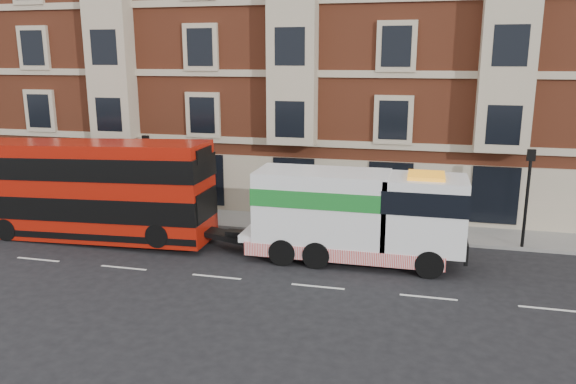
{
  "coord_description": "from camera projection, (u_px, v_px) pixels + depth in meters",
  "views": [
    {
      "loc": [
        7.57,
        -19.14,
        8.32
      ],
      "look_at": [
        1.87,
        4.0,
        2.56
      ],
      "focal_mm": 35.0,
      "sensor_mm": 36.0,
      "label": 1
    }
  ],
  "objects": [
    {
      "name": "lamp_post_west",
      "position": [
        148.0,
        171.0,
        28.39
      ],
      "size": [
        0.35,
        0.15,
        4.35
      ],
      "color": "black",
      "rests_on": "sidewalk"
    },
    {
      "name": "double_decker_bus",
      "position": [
        91.0,
        189.0,
        25.75
      ],
      "size": [
        11.31,
        2.6,
        4.58
      ],
      "color": "#A51609",
      "rests_on": "ground"
    },
    {
      "name": "sidewalk",
      "position": [
        269.0,
        221.0,
        28.84
      ],
      "size": [
        90.0,
        3.0,
        0.15
      ],
      "primitive_type": "cube",
      "color": "slate",
      "rests_on": "ground"
    },
    {
      "name": "tow_truck",
      "position": [
        352.0,
        215.0,
        23.04
      ],
      "size": [
        9.06,
        2.68,
        3.77
      ],
      "color": "white",
      "rests_on": "ground"
    },
    {
      "name": "victorian_terrace",
      "position": [
        310.0,
        27.0,
        33.46
      ],
      "size": [
        45.0,
        12.0,
        20.4
      ],
      "color": "brown",
      "rests_on": "ground"
    },
    {
      "name": "pedestrian",
      "position": [
        16.0,
        188.0,
        32.13
      ],
      "size": [
        0.65,
        0.45,
        1.72
      ],
      "primitive_type": "imported",
      "rotation": [
        0.0,
        0.0,
        0.06
      ],
      "color": "black",
      "rests_on": "sidewalk"
    },
    {
      "name": "lamp_post_east",
      "position": [
        528.0,
        191.0,
        24.21
      ],
      "size": [
        0.35,
        0.15,
        4.35
      ],
      "color": "black",
      "rests_on": "sidewalk"
    },
    {
      "name": "ground",
      "position": [
        217.0,
        277.0,
        21.78
      ],
      "size": [
        120.0,
        120.0,
        0.0
      ],
      "primitive_type": "plane",
      "color": "black",
      "rests_on": "ground"
    }
  ]
}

